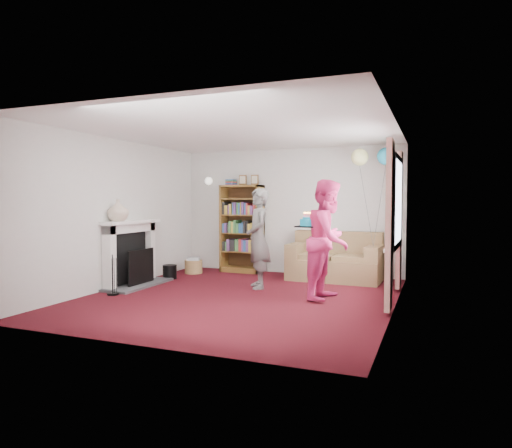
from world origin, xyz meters
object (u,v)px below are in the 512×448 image
at_px(birthday_cake, 310,223).
at_px(person_magenta, 329,239).
at_px(sofa, 336,262).
at_px(bookcase, 242,229).
at_px(person_striped, 258,238).

bearing_deg(birthday_cake, person_magenta, -0.16).
bearing_deg(sofa, birthday_cake, -89.78).
relative_size(bookcase, person_magenta, 1.12).
bearing_deg(person_magenta, bookcase, 56.62).
xyz_separation_m(bookcase, sofa, (1.98, -0.23, -0.55)).
height_order(bookcase, person_striped, bookcase).
bearing_deg(birthday_cake, sofa, 88.20).
distance_m(bookcase, birthday_cake, 2.72).
xyz_separation_m(person_striped, person_magenta, (1.28, -0.39, 0.06)).
bearing_deg(person_magenta, sofa, 15.38).
relative_size(person_magenta, birthday_cake, 4.96).
xyz_separation_m(person_magenta, birthday_cake, (-0.29, 0.00, 0.25)).
bearing_deg(bookcase, person_striped, -58.12).
distance_m(bookcase, person_striped, 1.78).
distance_m(sofa, birthday_cake, 1.85).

